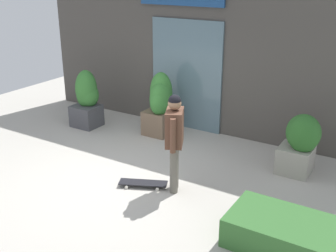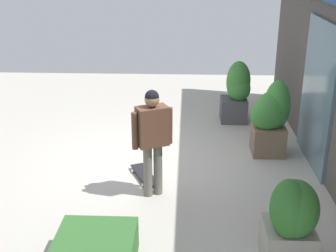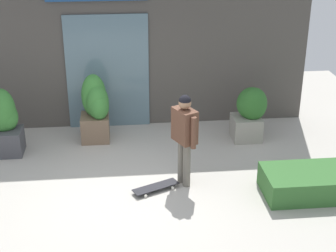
{
  "view_description": "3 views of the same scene",
  "coord_description": "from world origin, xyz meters",
  "px_view_note": "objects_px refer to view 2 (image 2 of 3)",
  "views": [
    {
      "loc": [
        4.15,
        -5.12,
        3.45
      ],
      "look_at": [
        0.79,
        0.32,
        1.01
      ],
      "focal_mm": 44.88,
      "sensor_mm": 36.0,
      "label": 1
    },
    {
      "loc": [
        6.98,
        0.59,
        3.42
      ],
      "look_at": [
        0.79,
        0.32,
        1.01
      ],
      "focal_mm": 48.29,
      "sensor_mm": 36.0,
      "label": 2
    },
    {
      "loc": [
        0.0,
        -7.51,
        4.51
      ],
      "look_at": [
        0.79,
        0.32,
        1.01
      ],
      "focal_mm": 54.74,
      "sensor_mm": 36.0,
      "label": 3
    }
  ],
  "objects_px": {
    "skateboarder": "(152,133)",
    "skateboard": "(145,175)",
    "planter_box_right": "(291,220)",
    "planter_box_left": "(237,92)",
    "planter_box_mid": "(271,118)"
  },
  "relations": [
    {
      "from": "planter_box_right",
      "to": "planter_box_mid",
      "type": "height_order",
      "value": "planter_box_mid"
    },
    {
      "from": "skateboarder",
      "to": "planter_box_left",
      "type": "xyz_separation_m",
      "value": [
        -3.23,
        1.54,
        -0.35
      ]
    },
    {
      "from": "planter_box_mid",
      "to": "planter_box_left",
      "type": "bearing_deg",
      "value": -166.19
    },
    {
      "from": "skateboarder",
      "to": "skateboard",
      "type": "relative_size",
      "value": 1.98
    },
    {
      "from": "skateboard",
      "to": "planter_box_right",
      "type": "bearing_deg",
      "value": -162.72
    },
    {
      "from": "skateboarder",
      "to": "skateboard",
      "type": "bearing_deg",
      "value": -6.15
    },
    {
      "from": "skateboarder",
      "to": "planter_box_left",
      "type": "distance_m",
      "value": 3.6
    },
    {
      "from": "planter_box_left",
      "to": "planter_box_right",
      "type": "bearing_deg",
      "value": 1.58
    },
    {
      "from": "skateboarder",
      "to": "skateboard",
      "type": "height_order",
      "value": "skateboarder"
    },
    {
      "from": "skateboarder",
      "to": "planter_box_right",
      "type": "relative_size",
      "value": 1.46
    },
    {
      "from": "planter_box_left",
      "to": "planter_box_mid",
      "type": "height_order",
      "value": "planter_box_mid"
    },
    {
      "from": "skateboarder",
      "to": "planter_box_right",
      "type": "bearing_deg",
      "value": -158.65
    },
    {
      "from": "planter_box_left",
      "to": "skateboarder",
      "type": "bearing_deg",
      "value": -25.4
    },
    {
      "from": "planter_box_mid",
      "to": "skateboard",
      "type": "bearing_deg",
      "value": -64.41
    },
    {
      "from": "planter_box_right",
      "to": "planter_box_left",
      "type": "bearing_deg",
      "value": -178.42
    }
  ]
}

